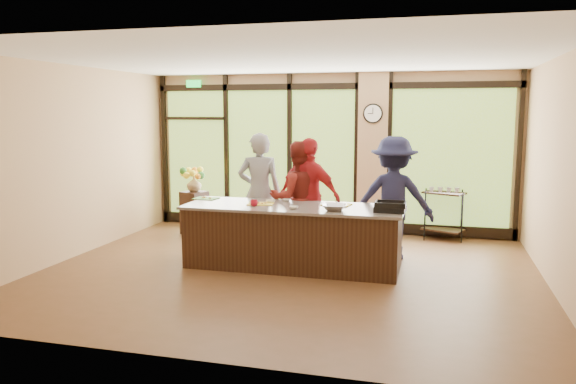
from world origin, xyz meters
The scene contains 25 objects.
floor centered at (0.00, 0.00, 0.00)m, with size 7.00×7.00×0.00m, color #55381E.
ceiling centered at (0.00, 0.00, 3.00)m, with size 7.00×7.00×0.00m, color silver.
back_wall centered at (0.00, 3.00, 1.50)m, with size 7.00×7.00×0.00m, color tan.
left_wall centered at (-3.50, 0.00, 1.50)m, with size 6.00×6.00×0.00m, color tan.
right_wall centered at (3.50, 0.00, 1.50)m, with size 6.00×6.00×0.00m, color tan.
window_wall centered at (0.16, 2.95, 1.39)m, with size 6.90×0.12×3.00m.
island_base centered at (0.00, 0.30, 0.44)m, with size 3.10×1.00×0.88m, color black.
countertop centered at (0.00, 0.30, 0.90)m, with size 3.20×1.10×0.04m, color slate.
wall_clock centered at (0.85, 2.87, 2.25)m, with size 0.36×0.04×0.36m.
cook_left centered at (-0.78, 1.13, 0.98)m, with size 0.71×0.47×1.95m, color gray.
cook_midleft centered at (-0.11, 1.02, 0.91)m, with size 0.89×0.69×1.83m, color maroon.
cook_midright centered at (0.08, 1.01, 0.94)m, with size 1.10×0.46×1.88m, color #A5191C.
cook_right centered at (1.38, 1.16, 0.96)m, with size 1.23×0.71×1.91m, color #181934.
roasting_pan centered at (1.42, 0.15, 0.96)m, with size 0.41×0.32×0.07m, color black.
mixing_bowl centered at (0.65, 0.07, 0.96)m, with size 0.35×0.35×0.08m, color silver.
cutting_board_left centered at (-1.50, 0.60, 0.93)m, with size 0.36×0.27×0.01m, color #4B9636.
cutting_board_center centered at (-0.50, 0.31, 0.93)m, with size 0.38×0.28×0.01m, color yellow.
cutting_board_right centered at (0.60, 0.52, 0.93)m, with size 0.40×0.30×0.01m, color yellow.
prep_bowl_near centered at (-0.39, 0.46, 0.94)m, with size 0.14×0.14×0.04m, color silver.
prep_bowl_mid centered at (0.08, 0.03, 0.94)m, with size 0.13×0.13×0.04m, color silver.
prep_bowl_far centered at (-0.21, 0.68, 0.94)m, with size 0.13×0.13×0.03m, color silver.
red_ramekin centered at (-0.54, 0.11, 0.97)m, with size 0.12×0.12×0.09m, color #A81025.
flower_stand centered at (-2.36, 2.05, 0.40)m, with size 0.40×0.40×0.80m, color black.
flower_vase centered at (-2.36, 2.05, 0.95)m, with size 0.27×0.27×0.29m, color olive.
bar_cart centered at (2.16, 2.75, 0.57)m, with size 0.80×0.64×0.95m.
Camera 1 is at (2.00, -7.53, 2.28)m, focal length 35.00 mm.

